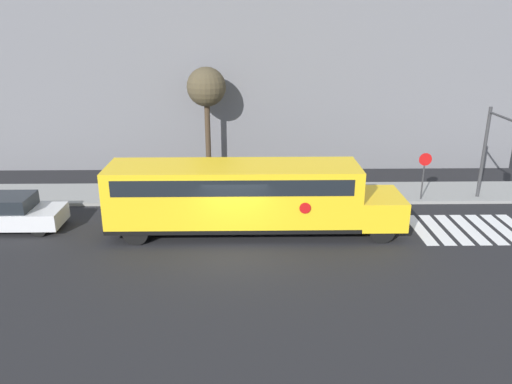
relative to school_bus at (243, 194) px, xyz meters
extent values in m
plane|color=black|center=(-0.31, -1.85, -1.68)|extent=(60.00, 60.00, 0.00)
cube|color=gray|center=(-0.31, 4.65, -1.60)|extent=(44.00, 3.00, 0.15)
cube|color=slate|center=(-0.31, 11.15, 3.60)|extent=(32.00, 4.00, 10.55)
cube|color=white|center=(7.43, 0.15, -1.67)|extent=(0.50, 3.20, 0.01)
cube|color=white|center=(8.13, 0.15, -1.67)|extent=(0.50, 3.20, 0.01)
cube|color=white|center=(8.83, 0.15, -1.67)|extent=(0.50, 3.20, 0.01)
cube|color=white|center=(9.53, 0.15, -1.67)|extent=(0.50, 3.20, 0.01)
cube|color=white|center=(10.23, 0.15, -1.67)|extent=(0.50, 3.20, 0.01)
cube|color=white|center=(10.93, 0.15, -1.67)|extent=(0.50, 3.20, 0.01)
cube|color=yellow|center=(-0.38, 0.00, -0.01)|extent=(10.03, 2.50, 2.44)
cube|color=yellow|center=(5.55, 0.00, -0.64)|extent=(1.83, 2.50, 1.18)
cube|color=black|center=(-0.38, 0.00, -1.15)|extent=(10.03, 2.54, 0.16)
cube|color=black|center=(-0.38, 0.00, 0.66)|extent=(9.22, 2.53, 0.64)
cylinder|color=red|center=(2.38, -1.29, -0.13)|extent=(0.44, 0.02, 0.44)
cylinder|color=black|center=(5.45, 1.08, -1.18)|extent=(1.00, 0.30, 1.00)
cylinder|color=black|center=(5.45, -1.08, -1.18)|extent=(1.00, 0.30, 1.00)
cylinder|color=black|center=(-4.19, 1.08, -1.18)|extent=(1.00, 0.30, 1.00)
cylinder|color=black|center=(-4.19, -1.08, -1.18)|extent=(1.00, 0.30, 1.00)
cube|color=silver|center=(-9.70, 0.49, -1.11)|extent=(4.26, 1.75, 0.69)
cube|color=#1E2328|center=(-9.96, 0.49, -0.48)|extent=(2.39, 1.61, 0.57)
cylinder|color=black|center=(-8.30, 1.24, -1.36)|extent=(0.64, 0.22, 0.64)
cylinder|color=black|center=(-8.30, -0.27, -1.36)|extent=(0.64, 0.22, 0.64)
cylinder|color=#38383A|center=(8.53, 3.48, -0.59)|extent=(0.07, 0.07, 2.17)
cylinder|color=red|center=(8.53, 3.43, 0.47)|extent=(0.61, 0.03, 0.61)
cylinder|color=#38383A|center=(11.44, 3.81, 0.59)|extent=(0.16, 0.16, 4.54)
cylinder|color=#38383A|center=(11.44, 2.36, 2.61)|extent=(0.10, 2.91, 0.10)
cylinder|color=#423323|center=(-1.96, 7.60, 0.51)|extent=(0.29, 0.29, 4.38)
sphere|color=#4C422D|center=(-1.96, 7.60, 3.32)|extent=(2.07, 2.07, 2.07)
camera|label=1|loc=(0.20, -18.99, 6.69)|focal=35.00mm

